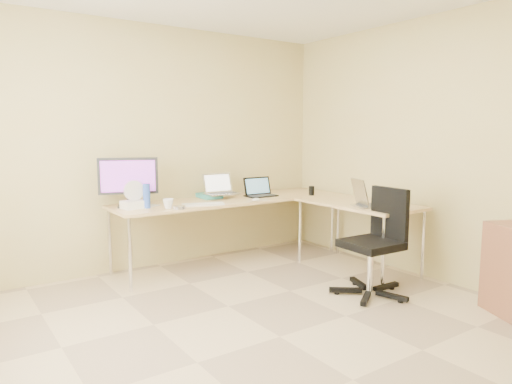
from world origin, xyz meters
TOP-DOWN VIEW (x-y plane):
  - floor at (0.00, 0.00)m, footprint 4.50×4.50m
  - wall_back at (0.00, 2.25)m, footprint 4.50×0.00m
  - wall_right at (2.10, 0.00)m, footprint 0.00×4.50m
  - desk_main at (0.72, 1.85)m, footprint 2.65×0.70m
  - desk_return at (1.70, 0.85)m, footprint 0.70×1.30m
  - monitor at (-0.40, 1.95)m, footprint 0.61×0.38m
  - book_stack at (0.56, 2.05)m, footprint 0.22×0.30m
  - laptop_center at (0.65, 1.93)m, footprint 0.35×0.27m
  - laptop_black at (1.11, 1.81)m, footprint 0.36×0.27m
  - keyboard at (0.26, 1.62)m, footprint 0.44×0.25m
  - mouse at (0.86, 1.55)m, footprint 0.10×0.09m
  - mug at (-0.12, 1.63)m, footprint 0.13×0.13m
  - cd_stack at (-0.04, 1.55)m, footprint 0.13×0.13m
  - water_bottle at (-0.29, 1.77)m, footprint 0.07×0.07m
  - papers at (-0.29, 1.95)m, footprint 0.36×0.40m
  - white_box at (-0.40, 1.83)m, footprint 0.24×0.19m
  - desk_fan at (-0.40, 1.84)m, footprint 0.22×0.22m
  - black_cup at (1.66, 1.55)m, footprint 0.06×0.06m
  - laptop_return at (1.58, 0.59)m, footprint 0.41×0.37m
  - office_chair at (1.20, 0.23)m, footprint 0.61×0.61m

SIDE VIEW (x-z plane):
  - floor at x=0.00m, z-range 0.00..0.00m
  - desk_main at x=0.72m, z-range 0.00..0.73m
  - desk_return at x=1.70m, z-range 0.00..0.73m
  - office_chair at x=1.20m, z-range 0.01..0.99m
  - papers at x=-0.29m, z-range 0.73..0.74m
  - keyboard at x=0.26m, z-range 0.73..0.75m
  - cd_stack at x=-0.04m, z-range 0.73..0.76m
  - mouse at x=0.86m, z-range 0.73..0.76m
  - book_stack at x=0.56m, z-range 0.73..0.78m
  - white_box at x=-0.40m, z-range 0.73..0.81m
  - mug at x=-0.12m, z-range 0.73..0.83m
  - black_cup at x=1.66m, z-range 0.73..0.84m
  - laptop_black at x=1.11m, z-range 0.73..0.95m
  - laptop_return at x=1.58m, z-range 0.73..0.96m
  - water_bottle at x=-0.29m, z-range 0.73..0.97m
  - desk_fan at x=-0.40m, z-range 0.73..0.98m
  - laptop_center at x=0.65m, z-range 0.78..1.01m
  - monitor at x=-0.40m, z-range 0.73..1.23m
  - wall_back at x=0.00m, z-range -0.95..3.55m
  - wall_right at x=2.10m, z-range -0.95..3.55m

